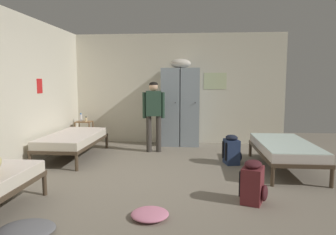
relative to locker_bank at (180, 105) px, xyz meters
The scene contains 13 objects.
ground_plane 2.87m from the locker_bank, 91.98° to the right, with size 9.55×9.55×0.00m, color gray.
room_backdrop 2.00m from the locker_bank, 138.63° to the right, with size 5.23×6.03×2.71m.
locker_bank is the anchor object (origin of this frame).
shelf_unit 2.44m from the locker_bank, behind, with size 0.38×0.30×0.57m.
bed_left_rear 2.62m from the locker_bank, 145.36° to the right, with size 0.90×1.90×0.49m.
bed_right 2.80m from the locker_bank, 45.73° to the right, with size 0.90×1.90×0.49m.
person_traveler 0.96m from the locker_bank, 124.67° to the right, with size 0.48×0.24×1.53m.
water_bottle 2.45m from the locker_bank, behind, with size 0.06×0.06×0.20m.
lotion_bottle 2.31m from the locker_bank, behind, with size 0.05×0.05×0.13m.
backpack_maroon 3.77m from the locker_bank, 72.87° to the right, with size 0.40×0.38×0.55m.
backpack_navy 2.09m from the locker_bank, 57.92° to the right, with size 0.38×0.36×0.55m.
clothes_pile_grey 4.85m from the locker_bank, 106.45° to the right, with size 0.58×0.50×0.08m.
clothes_pile_pink 4.20m from the locker_bank, 92.15° to the right, with size 0.43×0.43×0.09m.
Camera 1 is at (0.43, -4.71, 1.54)m, focal length 33.06 mm.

